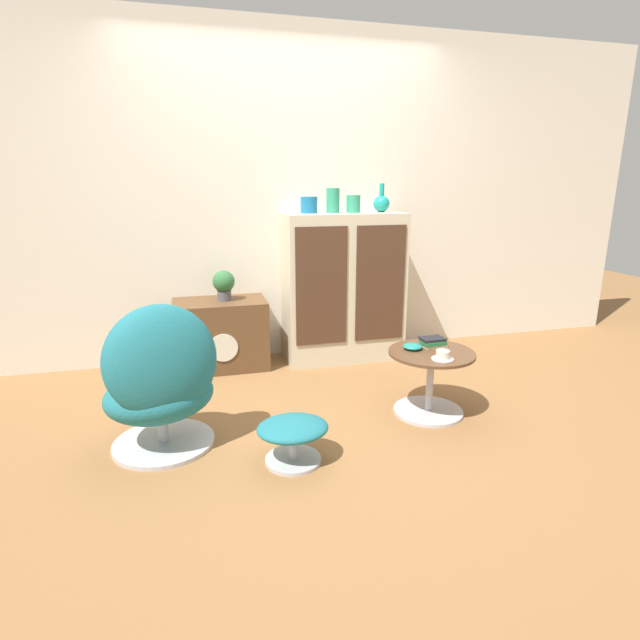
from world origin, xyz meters
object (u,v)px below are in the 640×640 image
object	(u,v)px
vase_inner_left	(333,201)
tv_console	(221,334)
vase_rightmost	(381,203)
potted_plant	(224,284)
ottoman	(293,433)
vase_inner_right	(353,204)
egg_chair	(161,381)
bowl	(413,346)
coffee_table	(430,379)
vase_leftmost	(309,205)
book_stack	(433,342)
teacup	(443,356)
sideboard	(343,287)

from	to	relation	value
vase_inner_left	tv_console	bearing A→B (deg)	179.52
vase_rightmost	potted_plant	xyz separation A→B (m)	(-1.27, 0.01, -0.59)
ottoman	vase_inner_right	size ratio (longest dim) A/B	2.78
egg_chair	potted_plant	bearing A→B (deg)	70.39
tv_console	potted_plant	xyz separation A→B (m)	(0.04, 0.00, 0.40)
potted_plant	bowl	xyz separation A→B (m)	(1.07, -1.10, -0.24)
coffee_table	potted_plant	distance (m)	1.71
ottoman	potted_plant	xyz separation A→B (m)	(-0.21, 1.53, 0.51)
egg_chair	ottoman	distance (m)	0.75
vase_leftmost	vase_inner_right	size ratio (longest dim) A/B	0.98
tv_console	ottoman	world-z (taller)	tv_console
vase_leftmost	book_stack	xyz separation A→B (m)	(0.55, -1.08, -0.81)
ottoman	teacup	bearing A→B (deg)	12.17
vase_inner_right	ottoman	bearing A→B (deg)	-118.33
ottoman	tv_console	bearing A→B (deg)	99.40
ottoman	vase_inner_right	bearing A→B (deg)	61.67
ottoman	bowl	size ratio (longest dim) A/B	3.09
sideboard	coffee_table	distance (m)	1.24
potted_plant	vase_rightmost	bearing A→B (deg)	-0.37
vase_leftmost	vase_inner_left	world-z (taller)	vase_inner_left
coffee_table	egg_chair	bearing A→B (deg)	-178.49
ottoman	vase_leftmost	size ratio (longest dim) A/B	2.85
vase_rightmost	egg_chair	bearing A→B (deg)	-144.56
tv_console	vase_inner_left	distance (m)	1.36
ottoman	coffee_table	size ratio (longest dim) A/B	0.70
coffee_table	bowl	xyz separation A→B (m)	(-0.09, 0.07, 0.20)
egg_chair	book_stack	distance (m)	1.66
teacup	vase_inner_right	bearing A→B (deg)	95.57
sideboard	egg_chair	xyz separation A→B (m)	(-1.38, -1.21, -0.20)
egg_chair	vase_inner_left	size ratio (longest dim) A/B	4.50
ottoman	bowl	bearing A→B (deg)	26.26
egg_chair	bowl	xyz separation A→B (m)	(1.50, 0.11, 0.03)
egg_chair	vase_inner_left	bearing A→B (deg)	43.00
tv_console	coffee_table	world-z (taller)	tv_console
teacup	tv_console	bearing A→B (deg)	132.23
ottoman	book_stack	xyz separation A→B (m)	(1.01, 0.44, 0.27)
ottoman	vase_inner_left	xyz separation A→B (m)	(0.65, 1.52, 1.12)
sideboard	teacup	distance (m)	1.34
ottoman	book_stack	size ratio (longest dim) A/B	2.36
vase_leftmost	bowl	world-z (taller)	vase_leftmost
egg_chair	book_stack	size ratio (longest dim) A/B	5.31
teacup	bowl	xyz separation A→B (m)	(-0.09, 0.22, -0.00)
egg_chair	coffee_table	bearing A→B (deg)	1.51
vase_leftmost	book_stack	distance (m)	1.45
egg_chair	bowl	distance (m)	1.51
vase_inner_right	vase_leftmost	bearing A→B (deg)	180.00
sideboard	vase_leftmost	world-z (taller)	vase_leftmost
vase_inner_left	teacup	bearing A→B (deg)	-77.33
bowl	book_stack	bearing A→B (deg)	7.34
coffee_table	vase_rightmost	xyz separation A→B (m)	(0.10, 1.17, 1.03)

